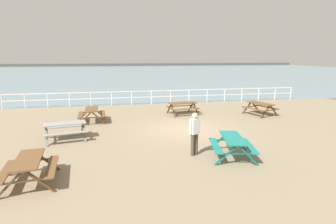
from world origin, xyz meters
TOP-DOWN VIEW (x-y plane):
  - ground_plane at (0.00, 0.00)m, footprint 30.00×24.00m
  - sea_band at (0.00, 52.75)m, footprint 142.00×90.00m
  - distant_shoreline at (0.00, 95.75)m, footprint 142.00×6.00m
  - seaward_railing at (-0.00, 7.75)m, footprint 23.07×0.07m
  - picnic_table_near_left at (-4.92, 2.62)m, footprint 1.63×1.88m
  - picnic_table_near_right at (-5.83, -0.65)m, footprint 2.07×1.84m
  - picnic_table_mid_centre at (5.58, 2.50)m, footprint 1.95×2.15m
  - picnic_table_far_left at (-6.14, -4.98)m, footprint 1.72×1.96m
  - picnic_table_far_right at (0.71, 3.63)m, footprint 2.01×1.77m
  - picnic_table_seaward at (0.66, -4.14)m, footprint 1.86×2.08m
  - visitor at (-0.67, -3.68)m, footprint 0.49×0.34m

SIDE VIEW (x-z plane):
  - ground_plane at x=0.00m, z-range -0.20..0.00m
  - sea_band at x=0.00m, z-range 0.00..0.00m
  - distant_shoreline at x=0.00m, z-range -0.90..0.90m
  - picnic_table_near_left at x=-4.92m, z-range 0.19..0.98m
  - picnic_table_near_right at x=-5.83m, z-range 0.19..0.98m
  - picnic_table_mid_centre at x=5.58m, z-range 0.19..0.98m
  - picnic_table_far_left at x=-6.14m, z-range 0.19..0.98m
  - picnic_table_far_right at x=0.71m, z-range 0.19..0.98m
  - picnic_table_seaward at x=0.66m, z-range 0.19..0.98m
  - seaward_railing at x=0.00m, z-range 0.19..1.27m
  - visitor at x=-0.67m, z-range 0.12..1.78m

